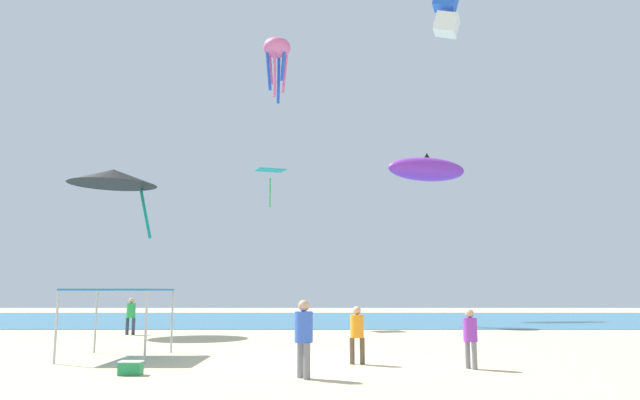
% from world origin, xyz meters
% --- Properties ---
extents(ground, '(110.00, 110.00, 0.10)m').
position_xyz_m(ground, '(0.00, 0.00, -0.05)').
color(ground, beige).
extents(ocean_strip, '(110.00, 24.74, 0.03)m').
position_xyz_m(ocean_strip, '(0.00, 26.87, 0.01)').
color(ocean_strip, teal).
rests_on(ocean_strip, ground).
extents(canopy_tent, '(2.70, 3.20, 2.17)m').
position_xyz_m(canopy_tent, '(-6.35, 0.91, 2.06)').
color(canopy_tent, '#B2B2B7').
rests_on(canopy_tent, ground).
extents(person_near_tent, '(0.44, 0.39, 1.65)m').
position_xyz_m(person_near_tent, '(1.14, -0.72, 0.97)').
color(person_near_tent, brown).
rests_on(person_near_tent, ground).
extents(person_leftmost, '(0.45, 0.46, 1.88)m').
position_xyz_m(person_leftmost, '(-0.34, -3.58, 1.10)').
color(person_leftmost, slate).
rests_on(person_leftmost, ground).
extents(person_central, '(0.38, 0.40, 1.60)m').
position_xyz_m(person_central, '(4.17, -1.80, 0.94)').
color(person_central, slate).
rests_on(person_central, ground).
extents(person_rightmost, '(0.47, 0.42, 1.76)m').
position_xyz_m(person_rightmost, '(-9.08, 10.86, 1.03)').
color(person_rightmost, '#33384C').
rests_on(person_rightmost, ground).
extents(cooler_box, '(0.57, 0.37, 0.35)m').
position_xyz_m(cooler_box, '(-4.72, -2.97, 0.18)').
color(cooler_box, '#1E8C4C').
rests_on(cooler_box, ground).
extents(kite_diamond_teal, '(2.11, 2.11, 2.35)m').
position_xyz_m(kite_diamond_teal, '(-2.96, 17.16, 9.23)').
color(kite_diamond_teal, teal).
extents(kite_inflatable_purple, '(6.62, 3.74, 2.53)m').
position_xyz_m(kite_inflatable_purple, '(8.25, 26.46, 11.32)').
color(kite_inflatable_purple, purple).
extents(kite_delta_black, '(6.29, 6.29, 3.53)m').
position_xyz_m(kite_delta_black, '(-10.55, 11.62, 7.86)').
color(kite_delta_black, black).
extents(kite_box_blue, '(1.83, 1.66, 2.95)m').
position_xyz_m(kite_box_blue, '(7.56, 14.88, 18.42)').
color(kite_box_blue, blue).
extents(kite_octopus_pink, '(2.83, 2.83, 4.76)m').
position_xyz_m(kite_octopus_pink, '(-3.12, 23.38, 19.58)').
color(kite_octopus_pink, pink).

